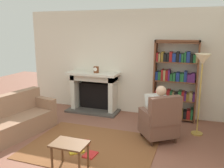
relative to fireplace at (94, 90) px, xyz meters
The scene contains 12 objects.
ground 2.50m from the fireplace, 70.76° to the right, with size 14.00×14.00×0.00m, color brown.
back_wall 1.14m from the fireplace, 17.37° to the left, with size 5.60×0.10×2.70m, color silver.
area_rug 2.23m from the fireplace, 68.13° to the right, with size 2.40×1.80×0.01m, color brown.
fireplace is the anchor object (origin of this frame).
mantel_clock 0.61m from the fireplace, 42.56° to the right, with size 0.14×0.14×0.17m.
bookshelf 2.17m from the fireplace, ahead, with size 1.04×0.32×1.96m.
armchair_reading 2.39m from the fireplace, 33.46° to the right, with size 0.88×0.88×0.97m.
seated_reader 2.28m from the fireplace, 32.42° to the right, with size 0.56×0.59×1.14m.
sofa_floral 2.25m from the fireplace, 115.61° to the right, with size 1.04×1.81×0.85m.
side_table 2.94m from the fireplace, 74.02° to the right, with size 0.56×0.39×0.46m.
scattered_books 2.30m from the fireplace, 72.43° to the right, with size 0.62×0.64×0.03m.
floor_lamp 2.93m from the fireplace, 14.85° to the right, with size 0.32×0.32×1.72m.
Camera 1 is at (1.78, -3.57, 2.18)m, focal length 38.67 mm.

